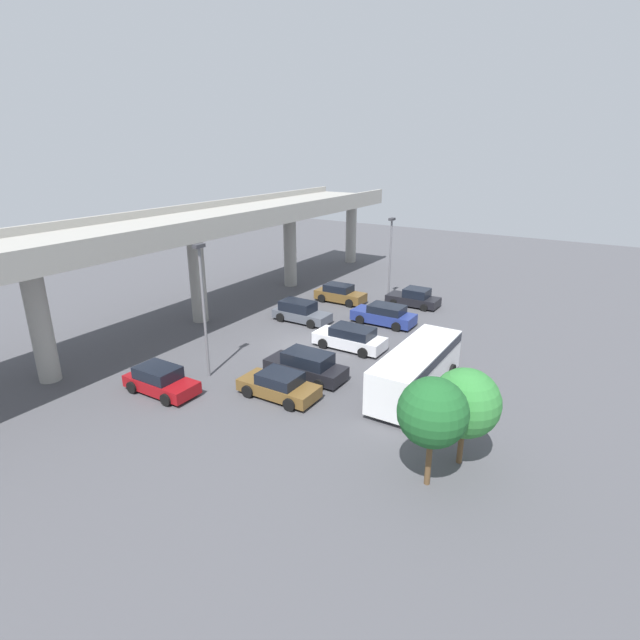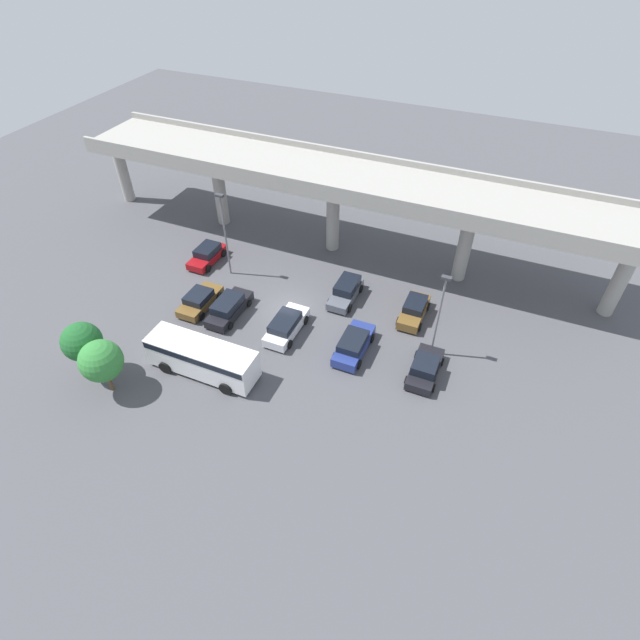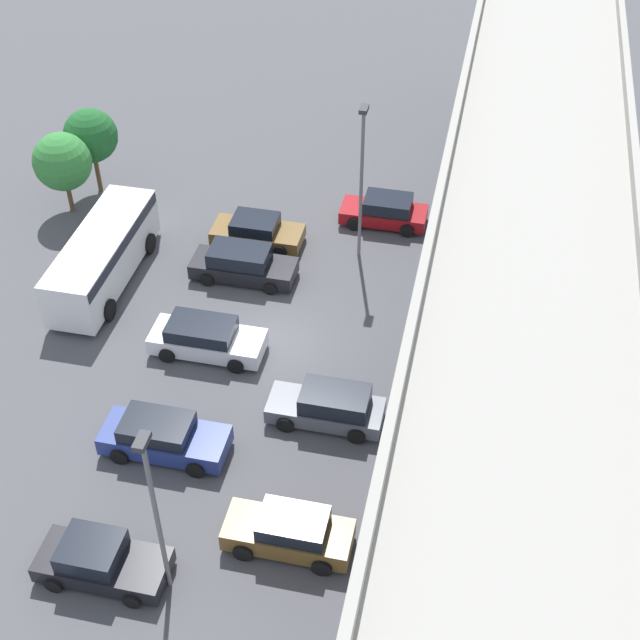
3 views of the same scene
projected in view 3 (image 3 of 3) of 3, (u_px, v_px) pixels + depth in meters
ground_plane at (275, 342)px, 38.62m from camera, size 104.80×104.80×0.00m
highway_overpass at (532, 240)px, 32.44m from camera, size 50.11×7.41×8.44m
parked_car_0 at (385, 211)px, 44.90m from camera, size 2.07×4.32×1.51m
parked_car_1 at (257, 231)px, 43.64m from camera, size 2.16×4.45×1.44m
parked_car_2 at (242, 264)px, 41.53m from camera, size 2.11×4.90×1.61m
parked_car_3 at (206, 338)px, 37.68m from camera, size 2.15×4.85×1.54m
parked_car_4 at (329, 406)px, 34.67m from camera, size 2.03×4.54×1.60m
parked_car_5 at (163, 437)px, 33.53m from camera, size 2.15×4.81×1.54m
parked_car_6 at (290, 532)px, 30.29m from camera, size 1.98×4.41×1.56m
parked_car_7 at (100, 560)px, 29.50m from camera, size 2.14×4.40×1.54m
shuttle_bus at (102, 254)px, 40.83m from camera, size 8.20×2.68×2.57m
lamp_post_near_aisle at (362, 173)px, 40.30m from camera, size 0.70×0.35×7.90m
lamp_post_mid_lot at (154, 504)px, 26.79m from camera, size 0.70×0.35×7.26m
tree_front_left at (91, 136)px, 45.54m from camera, size 2.78×2.78×4.67m
tree_front_centre at (62, 162)px, 44.34m from camera, size 2.94×2.94×4.36m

